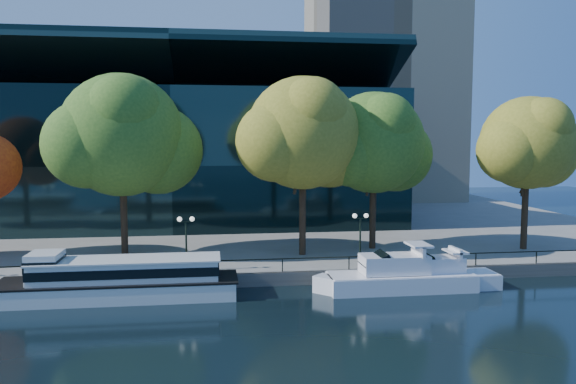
{
  "coord_description": "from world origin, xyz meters",
  "views": [
    {
      "loc": [
        -0.07,
        -36.8,
        10.7
      ],
      "look_at": [
        6.06,
        8.0,
        6.41
      ],
      "focal_mm": 35.0,
      "sensor_mm": 36.0,
      "label": 1
    }
  ],
  "objects": [
    {
      "name": "office_tower",
      "position": [
        28.0,
        55.0,
        33.02
      ],
      "size": [
        22.5,
        22.5,
        65.9
      ],
      "color": "gray",
      "rests_on": "ground"
    },
    {
      "name": "tree_5",
      "position": [
        27.41,
        8.83,
        10.17
      ],
      "size": [
        10.1,
        8.28,
        13.39
      ],
      "color": "black",
      "rests_on": "promenade"
    },
    {
      "name": "tour_boat",
      "position": [
        -6.72,
        1.24,
        1.39
      ],
      "size": [
        17.25,
        3.85,
        3.27
      ],
      "color": "silver",
      "rests_on": "ground"
    },
    {
      "name": "tree_3",
      "position": [
        7.63,
        9.04,
        10.97
      ],
      "size": [
        11.66,
        9.56,
        14.84
      ],
      "color": "black",
      "rests_on": "promenade"
    },
    {
      "name": "tree_4",
      "position": [
        14.24,
        10.92,
        10.17
      ],
      "size": [
        11.08,
        9.09,
        13.79
      ],
      "color": "black",
      "rests_on": "promenade"
    },
    {
      "name": "tree_2",
      "position": [
        -7.1,
        10.64,
        10.79
      ],
      "size": [
        12.57,
        10.31,
        15.03
      ],
      "color": "black",
      "rests_on": "promenade"
    },
    {
      "name": "cruiser_near",
      "position": [
        12.67,
        0.65,
        1.04
      ],
      "size": [
        11.52,
        2.97,
        3.34
      ],
      "color": "silver",
      "rests_on": "ground"
    },
    {
      "name": "lamp_1",
      "position": [
        -1.97,
        4.5,
        3.98
      ],
      "size": [
        1.26,
        0.36,
        4.03
      ],
      "color": "black",
      "rests_on": "promenade"
    },
    {
      "name": "promenade",
      "position": [
        0.0,
        36.38,
        0.5
      ],
      "size": [
        90.0,
        67.08,
        1.0
      ],
      "color": "slate",
      "rests_on": "ground"
    },
    {
      "name": "railing",
      "position": [
        0.0,
        3.25,
        1.94
      ],
      "size": [
        88.2,
        0.08,
        0.99
      ],
      "color": "black",
      "rests_on": "promenade"
    },
    {
      "name": "convention_building",
      "position": [
        -4.0,
        31.79,
        8.51
      ],
      "size": [
        50.0,
        24.57,
        21.43
      ],
      "color": "black",
      "rests_on": "ground"
    },
    {
      "name": "ground",
      "position": [
        0.0,
        0.0,
        0.0
      ],
      "size": [
        160.0,
        160.0,
        0.0
      ],
      "primitive_type": "plane",
      "color": "black",
      "rests_on": "ground"
    },
    {
      "name": "lamp_2",
      "position": [
        11.18,
        4.5,
        3.98
      ],
      "size": [
        1.26,
        0.36,
        4.03
      ],
      "color": "black",
      "rests_on": "promenade"
    },
    {
      "name": "cruiser_far",
      "position": [
        15.87,
        0.82,
        0.93
      ],
      "size": [
        8.96,
        2.48,
        2.93
      ],
      "color": "silver",
      "rests_on": "ground"
    }
  ]
}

